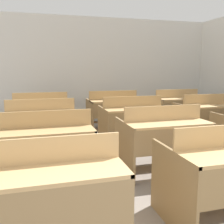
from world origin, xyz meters
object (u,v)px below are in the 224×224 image
Objects in this scene: bench_back_right at (177,107)px; bench_second_center at (163,138)px; bench_front_left at (47,194)px; bench_third_left at (41,125)px; bench_back_center at (113,110)px; bench_second_left at (46,147)px; bench_third_right at (208,116)px; bench_back_left at (41,113)px; bench_third_center at (133,120)px.

bench_second_center is at bearing -122.95° from bench_back_right.
bench_back_right is at bearing 49.55° from bench_front_left.
bench_back_right is at bearing 57.05° from bench_second_center.
bench_third_left and bench_back_center have the same top height.
bench_third_left is (-0.03, 1.30, 0.00)m from bench_second_left.
bench_back_right is at bearing 89.61° from bench_third_right.
bench_back_center is at bearing 179.00° from bench_back_right.
bench_third_right is at bearing -21.65° from bench_back_left.
bench_front_left is 3.83m from bench_back_left.
bench_second_center is 1.00× the size of bench_back_right.
bench_third_right is (1.61, -0.01, 0.00)m from bench_third_center.
bench_back_left is at bearing 179.61° from bench_back_right.
bench_third_center is at bearing -0.48° from bench_third_left.
bench_second_center and bench_third_center have the same top height.
bench_second_left is 1.30m from bench_third_left.
bench_back_center is (-1.62, 1.29, 0.00)m from bench_third_right.
bench_second_center is at bearing -142.10° from bench_third_right.
bench_third_right is (3.24, 2.54, 0.00)m from bench_front_left.
bench_second_left is 1.00× the size of bench_second_center.
bench_front_left is at bearing -91.10° from bench_second_left.
bench_back_left is (0.01, 1.26, 0.00)m from bench_third_left.
bench_second_left is (0.02, 1.27, 0.00)m from bench_front_left.
bench_second_left and bench_second_center have the same top height.
bench_third_left and bench_third_right have the same top height.
bench_second_center and bench_third_right have the same top height.
bench_front_left and bench_third_left have the same top height.
bench_third_center and bench_back_center have the same top height.
bench_third_center and bench_back_right have the same top height.
bench_back_right is at bearing -0.39° from bench_back_left.
bench_second_center is (1.58, 0.00, 0.00)m from bench_second_left.
bench_front_left is 2.57m from bench_third_left.
bench_back_left is (-3.23, 1.28, 0.00)m from bench_third_right.
bench_third_center is at bearing 57.49° from bench_front_left.
bench_second_center is 1.28m from bench_third_center.
bench_second_center and bench_back_right have the same top height.
bench_third_left is 1.00× the size of bench_back_left.
bench_third_left is 1.00× the size of bench_third_right.
bench_second_left is 3.02m from bench_back_center.
bench_back_right is (1.62, 1.25, 0.00)m from bench_third_center.
bench_back_center is 1.00× the size of bench_back_right.
bench_front_left is at bearing -141.55° from bench_second_center.
bench_second_left and bench_third_left have the same top height.
bench_third_left is 1.00× the size of bench_third_center.
bench_front_left is 1.00× the size of bench_third_center.
bench_back_left is 3.24m from bench_back_right.
bench_front_left is 1.00× the size of bench_back_right.
bench_third_left is 1.00× the size of bench_back_center.
bench_back_center is at bearing 141.40° from bench_third_right.
bench_third_left is at bearing -90.47° from bench_back_left.
bench_back_right is (3.24, -0.02, 0.00)m from bench_back_left.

